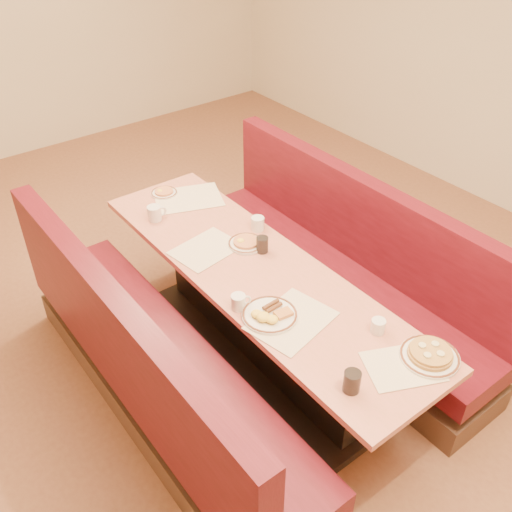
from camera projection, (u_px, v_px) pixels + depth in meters
ground at (256, 359)px, 3.78m from camera, size 8.00×8.00×0.00m
room_envelope at (256, 68)px, 2.64m from camera, size 6.04×8.04×2.82m
diner_table at (256, 317)px, 3.56m from camera, size 0.70×2.50×0.75m
booth_left at (153, 373)px, 3.21m from camera, size 0.55×2.50×1.05m
booth_right at (340, 275)px, 3.93m from camera, size 0.55×2.50×1.05m
placemat_near_left at (292, 321)px, 2.98m from camera, size 0.49×0.41×0.00m
placemat_near_right at (403, 366)px, 2.73m from camera, size 0.43×0.39×0.00m
placemat_far_left at (206, 249)px, 3.50m from camera, size 0.44×0.35×0.00m
placemat_far_right at (188, 198)px, 4.00m from camera, size 0.55×0.48×0.00m
pancake_plate at (430, 355)px, 2.76m from camera, size 0.29×0.29×0.07m
eggs_plate at (269, 315)px, 3.00m from camera, size 0.30×0.30×0.06m
extra_plate_mid at (246, 243)px, 3.54m from camera, size 0.23×0.23×0.05m
extra_plate_far at (164, 192)px, 4.04m from camera, size 0.19×0.19×0.04m
coffee_mug_a at (378, 326)px, 2.90m from camera, size 0.10×0.07×0.08m
coffee_mug_b at (239, 302)px, 3.04m from camera, size 0.11×0.08×0.09m
coffee_mug_c at (258, 223)px, 3.66m from camera, size 0.12×0.08×0.09m
coffee_mug_d at (155, 213)px, 3.75m from camera, size 0.13×0.09×0.10m
soda_tumbler_near at (352, 382)px, 2.58m from camera, size 0.08×0.08×0.11m
soda_tumbler_mid at (262, 245)px, 3.46m from camera, size 0.07×0.07×0.10m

